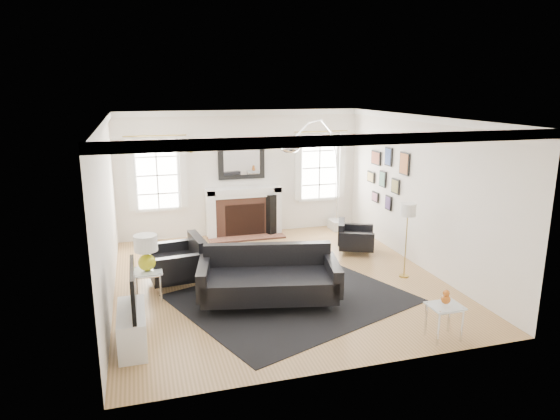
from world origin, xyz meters
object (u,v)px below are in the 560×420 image
object	(u,v)px
armchair_left	(180,263)
arc_floor_lamp	(316,175)
fireplace	(244,212)
armchair_right	(354,238)
gourd_lamp	(146,250)
coffee_table	(256,259)
sofa	(269,279)

from	to	relation	value
armchair_left	arc_floor_lamp	bearing A→B (deg)	28.50
fireplace	armchair_right	xyz separation A→B (m)	(1.90, -1.78, -0.25)
arc_floor_lamp	gourd_lamp	bearing A→B (deg)	-148.27
arc_floor_lamp	armchair_right	bearing A→B (deg)	-62.82
fireplace	coffee_table	xyz separation A→B (m)	(-0.37, -2.75, -0.13)
armchair_right	gourd_lamp	size ratio (longest dim) A/B	1.73
fireplace	sofa	world-z (taller)	fireplace
gourd_lamp	arc_floor_lamp	world-z (taller)	arc_floor_lamp
coffee_table	arc_floor_lamp	size ratio (longest dim) A/B	0.36
fireplace	sofa	distance (m)	3.67
sofa	armchair_right	distance (m)	2.95
fireplace	arc_floor_lamp	bearing A→B (deg)	-30.32
armchair_left	fireplace	bearing A→B (deg)	56.27
coffee_table	arc_floor_lamp	world-z (taller)	arc_floor_lamp
armchair_left	arc_floor_lamp	size ratio (longest dim) A/B	0.40
fireplace	arc_floor_lamp	xyz separation A→B (m)	(1.41, -0.82, 0.93)
sofa	coffee_table	bearing A→B (deg)	88.74
armchair_right	arc_floor_lamp	xyz separation A→B (m)	(-0.49, 0.96, 1.18)
coffee_table	armchair_right	bearing A→B (deg)	23.04
sofa	fireplace	bearing A→B (deg)	83.86
armchair_left	arc_floor_lamp	world-z (taller)	arc_floor_lamp
armchair_left	gourd_lamp	world-z (taller)	gourd_lamp
sofa	armchair_left	xyz separation A→B (m)	(-1.27, 1.16, -0.01)
sofa	arc_floor_lamp	world-z (taller)	arc_floor_lamp
gourd_lamp	arc_floor_lamp	bearing A→B (deg)	31.73
sofa	arc_floor_lamp	size ratio (longest dim) A/B	0.85
sofa	gourd_lamp	xyz separation A→B (m)	(-1.81, 0.60, 0.44)
fireplace	armchair_left	bearing A→B (deg)	-123.73
fireplace	sofa	size ratio (longest dim) A/B	0.74
armchair_right	coffee_table	xyz separation A→B (m)	(-2.27, -0.97, 0.11)
arc_floor_lamp	armchair_left	bearing A→B (deg)	-151.50
fireplace	gourd_lamp	world-z (taller)	fireplace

